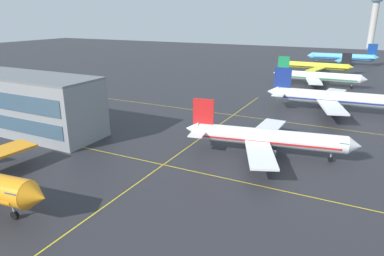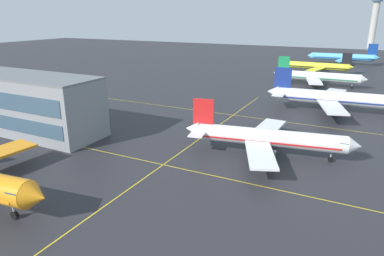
{
  "view_description": "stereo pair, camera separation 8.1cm",
  "coord_description": "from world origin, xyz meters",
  "views": [
    {
      "loc": [
        31.05,
        -14.37,
        26.42
      ],
      "look_at": [
        0.91,
        45.34,
        4.35
      ],
      "focal_mm": 32.13,
      "sensor_mm": 36.0,
      "label": 1
    },
    {
      "loc": [
        31.12,
        -14.33,
        26.42
      ],
      "look_at": [
        0.91,
        45.34,
        4.35
      ],
      "focal_mm": 32.13,
      "sensor_mm": 36.0,
      "label": 2
    }
  ],
  "objects": [
    {
      "name": "airliner_far_left_stand",
      "position": [
        14.82,
        125.75,
        3.7
      ],
      "size": [
        34.84,
        30.1,
        10.85
      ],
      "color": "white",
      "rests_on": "ground"
    },
    {
      "name": "control_tower",
      "position": [
        31.37,
        318.88,
        24.02
      ],
      "size": [
        8.82,
        8.82,
        41.77
      ],
      "color": "#ADA89E",
      "rests_on": "ground"
    },
    {
      "name": "airliner_second_row",
      "position": [
        15.66,
        48.6,
        3.58
      ],
      "size": [
        33.68,
        28.69,
        10.5
      ],
      "color": "white",
      "rests_on": "ground"
    },
    {
      "name": "airliner_third_row",
      "position": [
        24.31,
        88.29,
        4.08
      ],
      "size": [
        38.45,
        33.03,
        11.95
      ],
      "color": "white",
      "rests_on": "ground"
    },
    {
      "name": "airliner_far_right_stand",
      "position": [
        10.32,
        157.85,
        3.45
      ],
      "size": [
        32.41,
        28.08,
        10.12
      ],
      "color": "yellow",
      "rests_on": "ground"
    },
    {
      "name": "airliner_distant_taxiway",
      "position": [
        18.55,
        197.46,
        4.0
      ],
      "size": [
        37.68,
        32.45,
        11.71
      ],
      "color": "#5BB7E5",
      "rests_on": "ground"
    },
    {
      "name": "taxiway_markings",
      "position": [
        0.0,
        35.27,
        0.0
      ],
      "size": [
        148.26,
        123.01,
        0.01
      ],
      "color": "yellow",
      "rests_on": "ground"
    }
  ]
}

